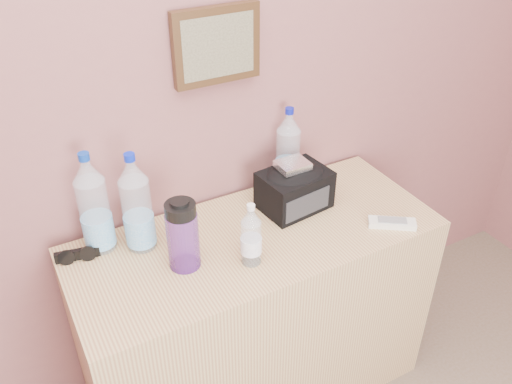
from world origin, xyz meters
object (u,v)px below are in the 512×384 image
(pet_large_c, at_px, (288,153))
(nalgene_bottle, at_px, (183,235))
(pet_large_a, at_px, (94,208))
(pet_large_b, at_px, (137,207))
(toiletry_bag, at_px, (295,188))
(dresser, at_px, (256,317))
(pet_small, at_px, (251,237))
(sunglasses, at_px, (77,254))
(foil_packet, at_px, (293,165))
(ac_remote, at_px, (392,223))

(pet_large_c, bearing_deg, nalgene_bottle, -155.30)
(pet_large_a, height_order, pet_large_b, pet_large_a)
(toiletry_bag, bearing_deg, nalgene_bottle, -174.03)
(pet_large_a, height_order, nalgene_bottle, pet_large_a)
(pet_large_b, bearing_deg, dresser, -20.41)
(dresser, xyz_separation_m, pet_large_a, (-0.49, 0.19, 0.56))
(pet_large_a, bearing_deg, pet_small, -37.00)
(dresser, height_order, pet_large_c, pet_large_c)
(dresser, xyz_separation_m, toiletry_bag, (0.21, 0.08, 0.49))
(pet_large_b, xyz_separation_m, pet_large_c, (0.62, 0.08, -0.01))
(dresser, relative_size, pet_large_a, 3.58)
(pet_large_b, relative_size, toiletry_bag, 1.45)
(dresser, relative_size, sunglasses, 9.08)
(pet_large_a, relative_size, foil_packet, 3.27)
(toiletry_bag, bearing_deg, pet_large_a, 164.19)
(foil_packet, bearing_deg, ac_remote, -47.63)
(pet_large_b, bearing_deg, sunglasses, 171.00)
(pet_small, bearing_deg, pet_large_b, 138.90)
(pet_large_b, height_order, pet_small, pet_large_b)
(sunglasses, bearing_deg, ac_remote, -7.81)
(pet_large_a, bearing_deg, toiletry_bag, -8.94)
(dresser, distance_m, nalgene_bottle, 0.59)
(pet_large_b, bearing_deg, pet_small, -41.10)
(dresser, bearing_deg, ac_remote, -22.05)
(nalgene_bottle, bearing_deg, pet_large_c, 24.70)
(pet_small, relative_size, nalgene_bottle, 0.91)
(dresser, bearing_deg, pet_large_a, 158.26)
(pet_large_a, height_order, ac_remote, pet_large_a)
(dresser, bearing_deg, pet_small, -124.94)
(sunglasses, height_order, foil_packet, foil_packet)
(pet_large_a, relative_size, pet_large_b, 1.02)
(sunglasses, height_order, toiletry_bag, toiletry_bag)
(ac_remote, bearing_deg, toiletry_bag, 166.65)
(toiletry_bag, bearing_deg, dresser, -164.51)
(sunglasses, height_order, ac_remote, sunglasses)
(pet_small, height_order, sunglasses, pet_small)
(pet_large_b, relative_size, sunglasses, 2.49)
(pet_small, distance_m, foil_packet, 0.35)
(pet_large_b, distance_m, sunglasses, 0.25)
(pet_large_c, distance_m, sunglasses, 0.84)
(pet_large_b, height_order, toiletry_bag, pet_large_b)
(pet_large_c, bearing_deg, sunglasses, -176.45)
(sunglasses, relative_size, foil_packet, 1.29)
(pet_large_a, distance_m, foil_packet, 0.69)
(sunglasses, bearing_deg, nalgene_bottle, -21.71)
(ac_remote, xyz_separation_m, toiletry_bag, (-0.24, 0.27, 0.07))
(pet_small, bearing_deg, foil_packet, 36.52)
(dresser, distance_m, toiletry_bag, 0.54)
(pet_large_c, bearing_deg, foil_packet, -114.79)
(dresser, relative_size, pet_large_b, 3.64)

